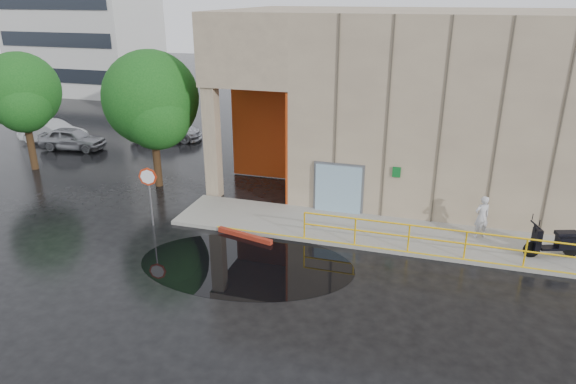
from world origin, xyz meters
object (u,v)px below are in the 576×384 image
car_a (72,139)px  car_b (53,132)px  scooter (555,234)px  red_curb (245,236)px  stop_sign (149,184)px  car_c (166,130)px  tree_near (152,103)px  person (482,217)px  tree_far (21,95)px

car_a → car_b: 2.11m
scooter → red_curb: 10.96m
stop_sign → car_c: bearing=129.5°
car_a → stop_sign: bearing=-135.1°
stop_sign → tree_near: tree_near is taller
scooter → car_b: scooter is taller
car_a → tree_near: (8.17, -4.16, 3.40)m
person → stop_sign: (-12.42, -2.39, 0.83)m
car_c → tree_near: tree_near is taller
car_b → car_c: car_b is taller
red_curb → tree_far: size_ratio=0.40×
car_b → car_a: bearing=-107.6°
tree_near → red_curb: bearing=-34.1°
car_b → stop_sign: bearing=-123.6°
car_c → tree_near: 9.17m
scooter → car_c: size_ratio=0.44×
tree_near → tree_far: 7.59m
scooter → car_c: (-20.61, 10.17, -0.36)m
car_c → person: bearing=-128.4°
stop_sign → car_c: 13.06m
car_c → tree_near: bearing=-164.5°
red_curb → car_b: bearing=151.0°
person → car_a: person is taller
stop_sign → tree_far: 10.73m
stop_sign → car_a: stop_sign is taller
car_b → red_curb: bearing=-116.2°
person → red_curb: bearing=-14.7°
person → tree_far: bearing=-35.3°
scooter → tree_far: size_ratio=0.33×
stop_sign → tree_far: tree_far is taller
stop_sign → car_a: size_ratio=0.63×
car_c → stop_sign: bearing=-164.9°
car_c → tree_far: (-3.69, -7.22, 3.30)m
car_b → car_c: 6.80m
car_b → tree_near: bearing=-113.0°
car_b → car_c: (6.25, 2.68, -0.05)m
car_a → tree_far: 5.07m
tree_near → tree_far: tree_near is taller
red_curb → tree_near: bearing=145.9°
red_curb → person: bearing=15.4°
tree_far → tree_near: bearing=-2.7°
car_b → tree_far: size_ratio=0.71×
red_curb → stop_sign: bearing=-179.3°
red_curb → car_b: (-16.03, 8.88, 0.61)m
car_b → tree_near: tree_near is taller
person → stop_sign: stop_sign is taller
person → tree_near: tree_near is taller
stop_sign → tree_far: (-9.55, 4.39, 2.16)m
stop_sign → red_curb: 4.27m
car_c → tree_far: bearing=141.3°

